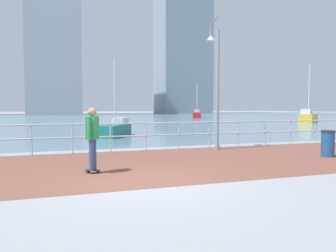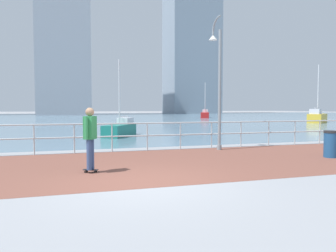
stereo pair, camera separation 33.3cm
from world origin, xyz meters
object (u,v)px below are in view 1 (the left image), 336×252
(skateboarder, at_px, (92,134))
(sailboat_red, at_px, (308,117))
(lamppost, at_px, (216,76))
(sailboat_navy, at_px, (197,114))
(sailboat_teal, at_px, (116,129))
(trash_bin, at_px, (328,143))

(skateboarder, xyz_separation_m, sailboat_red, (26.79, 21.96, -0.40))
(lamppost, xyz_separation_m, sailboat_navy, (16.43, 39.14, -2.43))
(lamppost, xyz_separation_m, sailboat_teal, (-2.86, 7.50, -2.57))
(sailboat_navy, relative_size, sailboat_teal, 1.31)
(lamppost, relative_size, sailboat_navy, 0.90)
(sailboat_navy, bearing_deg, sailboat_teal, -121.38)
(lamppost, distance_m, sailboat_red, 28.46)
(lamppost, relative_size, sailboat_teal, 1.18)
(trash_bin, distance_m, sailboat_teal, 12.05)
(sailboat_teal, distance_m, sailboat_red, 26.73)
(sailboat_navy, bearing_deg, sailboat_red, -76.22)
(trash_bin, xyz_separation_m, sailboat_navy, (13.65, 42.27, 0.11))
(skateboarder, xyz_separation_m, trash_bin, (8.08, 0.31, -0.56))
(sailboat_navy, bearing_deg, skateboarder, -117.04)
(trash_bin, xyz_separation_m, sailboat_teal, (-5.65, 10.64, -0.03))
(skateboarder, height_order, sailboat_red, sailboat_red)
(sailboat_navy, height_order, sailboat_teal, sailboat_navy)
(skateboarder, relative_size, sailboat_red, 0.26)
(lamppost, height_order, sailboat_red, sailboat_red)
(skateboarder, distance_m, sailboat_navy, 47.81)
(skateboarder, bearing_deg, sailboat_red, 39.34)
(sailboat_navy, bearing_deg, trash_bin, -107.89)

